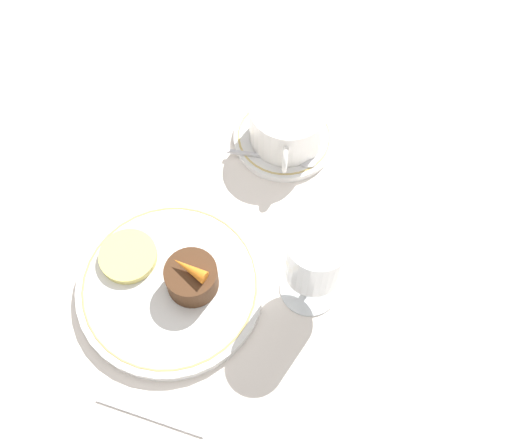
# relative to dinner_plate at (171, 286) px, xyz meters

# --- Properties ---
(ground_plane) EXTENTS (3.00, 3.00, 0.00)m
(ground_plane) POSITION_rel_dinner_plate_xyz_m (-0.03, 0.03, -0.01)
(ground_plane) COLOR white
(dinner_plate) EXTENTS (0.22, 0.22, 0.01)m
(dinner_plate) POSITION_rel_dinner_plate_xyz_m (0.00, 0.00, 0.00)
(dinner_plate) COLOR white
(dinner_plate) RESTS_ON ground_plane
(saucer) EXTENTS (0.14, 0.14, 0.01)m
(saucer) POSITION_rel_dinner_plate_xyz_m (-0.23, 0.12, -0.00)
(saucer) COLOR white
(saucer) RESTS_ON ground_plane
(coffee_cup) EXTENTS (0.13, 0.10, 0.06)m
(coffee_cup) POSITION_rel_dinner_plate_xyz_m (-0.23, 0.12, 0.03)
(coffee_cup) COLOR white
(coffee_cup) RESTS_ON saucer
(spoon) EXTENTS (0.02, 0.12, 0.00)m
(spoon) POSITION_rel_dinner_plate_xyz_m (-0.19, 0.12, 0.00)
(spoon) COLOR silver
(spoon) RESTS_ON saucer
(wine_glass) EXTENTS (0.07, 0.07, 0.13)m
(wine_glass) POSITION_rel_dinner_plate_xyz_m (-0.01, 0.16, 0.08)
(wine_glass) COLOR silver
(wine_glass) RESTS_ON ground_plane
(fork) EXTENTS (0.05, 0.17, 0.01)m
(fork) POSITION_rel_dinner_plate_xyz_m (0.16, 0.04, -0.01)
(fork) COLOR silver
(fork) RESTS_ON ground_plane
(dessert_cake) EXTENTS (0.06, 0.06, 0.04)m
(dessert_cake) POSITION_rel_dinner_plate_xyz_m (-0.00, 0.02, 0.02)
(dessert_cake) COLOR #4C2D19
(dessert_cake) RESTS_ON dinner_plate
(carrot_garnish) EXTENTS (0.03, 0.04, 0.01)m
(carrot_garnish) POSITION_rel_dinner_plate_xyz_m (-0.00, 0.02, 0.05)
(carrot_garnish) COLOR orange
(carrot_garnish) RESTS_ON dessert_cake
(pineapple_slice) EXTENTS (0.07, 0.07, 0.01)m
(pineapple_slice) POSITION_rel_dinner_plate_xyz_m (-0.03, -0.05, 0.01)
(pineapple_slice) COLOR #EFE075
(pineapple_slice) RESTS_ON dinner_plate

